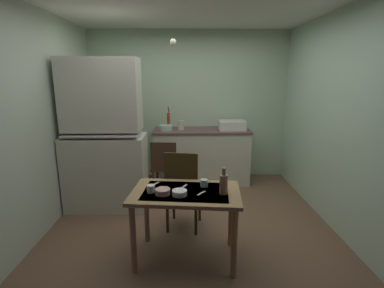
# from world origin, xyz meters

# --- Properties ---
(ground_plane) EXTENTS (4.59, 4.59, 0.00)m
(ground_plane) POSITION_xyz_m (0.00, 0.00, 0.00)
(ground_plane) COLOR brown
(wall_back) EXTENTS (3.55, 0.10, 2.58)m
(wall_back) POSITION_xyz_m (0.00, 1.85, 1.29)
(wall_back) COLOR #B2CFAC
(wall_back) RESTS_ON ground
(wall_left) EXTENTS (0.10, 3.69, 2.58)m
(wall_left) POSITION_xyz_m (-1.78, 0.00, 1.29)
(wall_left) COLOR #B6CAB1
(wall_left) RESTS_ON ground
(wall_right) EXTENTS (0.10, 3.69, 2.58)m
(wall_right) POSITION_xyz_m (1.78, 0.00, 1.29)
(wall_right) COLOR #ADCEB1
(wall_right) RESTS_ON ground
(hutch_cabinet) EXTENTS (1.08, 0.56, 2.05)m
(hutch_cabinet) POSITION_xyz_m (-1.16, 0.50, 0.96)
(hutch_cabinet) COLOR beige
(hutch_cabinet) RESTS_ON ground
(counter_cabinet) EXTENTS (1.63, 0.64, 0.93)m
(counter_cabinet) POSITION_xyz_m (0.21, 1.48, 0.46)
(counter_cabinet) COLOR beige
(counter_cabinet) RESTS_ON ground
(sink_basin) EXTENTS (0.44, 0.34, 0.15)m
(sink_basin) POSITION_xyz_m (0.72, 1.48, 1.00)
(sink_basin) COLOR white
(sink_basin) RESTS_ON counter_cabinet
(hand_pump) EXTENTS (0.05, 0.27, 0.39)m
(hand_pump) POSITION_xyz_m (-0.35, 1.52, 1.10)
(hand_pump) COLOR maroon
(hand_pump) RESTS_ON counter_cabinet
(mixing_bowl_counter) EXTENTS (0.23, 0.23, 0.09)m
(mixing_bowl_counter) POSITION_xyz_m (-0.40, 1.43, 0.97)
(mixing_bowl_counter) COLOR #ADD1C1
(mixing_bowl_counter) RESTS_ON counter_cabinet
(stoneware_crock) EXTENTS (0.11, 0.11, 0.15)m
(stoneware_crock) POSITION_xyz_m (-0.14, 1.46, 1.00)
(stoneware_crock) COLOR beige
(stoneware_crock) RESTS_ON counter_cabinet
(dining_table) EXTENTS (1.11, 0.75, 0.73)m
(dining_table) POSITION_xyz_m (-0.06, -0.71, 0.62)
(dining_table) COLOR #96774A
(dining_table) RESTS_ON ground
(chair_far_side) EXTENTS (0.46, 0.46, 0.99)m
(chair_far_side) POSITION_xyz_m (-0.09, -0.16, 0.51)
(chair_far_side) COLOR #3A2B16
(chair_far_side) RESTS_ON ground
(chair_by_counter) EXTENTS (0.44, 0.44, 0.88)m
(chair_by_counter) POSITION_xyz_m (-0.38, 0.84, 0.48)
(chair_by_counter) COLOR #3A2719
(chair_by_counter) RESTS_ON ground
(serving_bowl_wide) EXTENTS (0.14, 0.14, 0.05)m
(serving_bowl_wide) POSITION_xyz_m (-0.28, -0.78, 0.75)
(serving_bowl_wide) COLOR tan
(serving_bowl_wide) RESTS_ON dining_table
(soup_bowl_small) EXTENTS (0.14, 0.14, 0.05)m
(soup_bowl_small) POSITION_xyz_m (-0.12, -0.81, 0.75)
(soup_bowl_small) COLOR white
(soup_bowl_small) RESTS_ON dining_table
(teacup_mint) EXTENTS (0.08, 0.08, 0.07)m
(teacup_mint) POSITION_xyz_m (0.13, -0.59, 0.76)
(teacup_mint) COLOR #ADD1C1
(teacup_mint) RESTS_ON dining_table
(teacup_cream) EXTENTS (0.08, 0.08, 0.07)m
(teacup_cream) POSITION_xyz_m (-0.39, -0.73, 0.76)
(teacup_cream) COLOR white
(teacup_cream) RESTS_ON dining_table
(glass_bottle) EXTENTS (0.08, 0.08, 0.26)m
(glass_bottle) POSITION_xyz_m (0.30, -0.78, 0.83)
(glass_bottle) COLOR olive
(glass_bottle) RESTS_ON dining_table
(table_knife) EXTENTS (0.03, 0.21, 0.00)m
(table_knife) POSITION_xyz_m (0.34, -0.63, 0.73)
(table_knife) COLOR silver
(table_knife) RESTS_ON dining_table
(teaspoon_near_bowl) EXTENTS (0.09, 0.11, 0.00)m
(teaspoon_near_bowl) POSITION_xyz_m (0.09, -0.77, 0.73)
(teaspoon_near_bowl) COLOR beige
(teaspoon_near_bowl) RESTS_ON dining_table
(teaspoon_by_cup) EXTENTS (0.09, 0.14, 0.00)m
(teaspoon_by_cup) POSITION_xyz_m (-0.38, -0.54, 0.73)
(teaspoon_by_cup) COLOR beige
(teaspoon_by_cup) RESTS_ON dining_table
(serving_spoon) EXTENTS (0.08, 0.13, 0.00)m
(serving_spoon) POSITION_xyz_m (-0.08, -0.60, 0.73)
(serving_spoon) COLOR beige
(serving_spoon) RESTS_ON dining_table
(pendant_bulb) EXTENTS (0.08, 0.08, 0.08)m
(pendant_bulb) POSITION_xyz_m (-0.21, 0.40, 2.22)
(pendant_bulb) COLOR #F9EFCC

